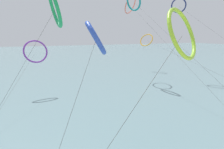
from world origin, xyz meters
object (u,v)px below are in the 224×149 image
at_px(kite_amber, 147,40).
at_px(kite_cobalt, 96,38).
at_px(kite_navy, 179,6).
at_px(kite_lime, 182,34).
at_px(kite_coral, 130,5).
at_px(kite_teal, 134,1).
at_px(kite_emerald, 55,8).
at_px(kite_violet, 35,51).

height_order(kite_amber, kite_cobalt, kite_cobalt).
xyz_separation_m(kite_amber, kite_navy, (1.42, -12.86, 9.26)).
height_order(kite_navy, kite_lime, kite_navy).
distance_m(kite_coral, kite_lime, 41.77).
distance_m(kite_coral, kite_teal, 5.33).
height_order(kite_emerald, kite_teal, kite_teal).
xyz_separation_m(kite_teal, kite_violet, (-22.87, -2.37, -11.09)).
distance_m(kite_cobalt, kite_teal, 33.60).
bearing_deg(kite_amber, kite_teal, -70.96).
relative_size(kite_emerald, kite_lime, 1.24).
bearing_deg(kite_emerald, kite_amber, -44.61).
bearing_deg(kite_cobalt, kite_amber, -21.60).
distance_m(kite_emerald, kite_teal, 29.17).
xyz_separation_m(kite_coral, kite_navy, (11.33, -5.68, -0.39)).
relative_size(kite_coral, kite_violet, 1.83).
relative_size(kite_amber, kite_teal, 1.28).
bearing_deg(kite_cobalt, kite_violet, 26.34).
bearing_deg(kite_amber, kite_coral, -81.43).
bearing_deg(kite_navy, kite_cobalt, 73.04).
relative_size(kite_amber, kite_violet, 2.27).
height_order(kite_violet, kite_lime, kite_lime).
xyz_separation_m(kite_coral, kite_emerald, (-22.44, -25.01, -4.83)).
relative_size(kite_amber, kite_navy, 1.38).
bearing_deg(kite_navy, kite_amber, -50.91).
distance_m(kite_amber, kite_lime, 51.90).
distance_m(kite_violet, kite_lime, 32.06).
height_order(kite_coral, kite_teal, kite_coral).
xyz_separation_m(kite_violet, kite_lime, (9.02, -30.58, 3.38)).
bearing_deg(kite_teal, kite_violet, 80.91).
xyz_separation_m(kite_emerald, kite_teal, (20.71, 19.97, 4.87)).
distance_m(kite_emerald, kite_amber, 45.89).
relative_size(kite_violet, kite_lime, 1.50).
bearing_deg(kite_coral, kite_violet, -21.58).
bearing_deg(kite_emerald, kite_lime, -151.62).
xyz_separation_m(kite_amber, kite_teal, (-11.64, -12.22, 9.69)).
bearing_deg(kite_lime, kite_amber, 33.19).
height_order(kite_emerald, kite_amber, kite_emerald).
bearing_deg(kite_cobalt, kite_navy, -34.16).
relative_size(kite_navy, kite_teal, 0.93).
bearing_deg(kite_coral, kite_teal, 32.70).
height_order(kite_cobalt, kite_teal, kite_teal).
relative_size(kite_emerald, kite_teal, 0.47).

